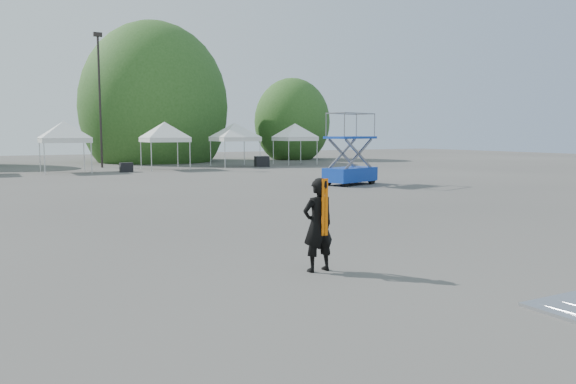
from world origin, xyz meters
TOP-DOWN VIEW (x-y plane):
  - ground at (0.00, 0.00)m, footprint 120.00×120.00m
  - light_pole_east at (3.00, 32.00)m, footprint 0.60×0.25m
  - tree_mid_e at (9.00, 39.00)m, footprint 5.12×5.12m
  - tree_far_e at (22.00, 37.00)m, footprint 3.84×3.84m
  - tent_e at (-0.07, 27.90)m, footprint 4.21×4.21m
  - tent_f at (6.46, 27.58)m, footprint 4.10×4.10m
  - tent_g at (12.28, 28.72)m, footprint 4.35×4.35m
  - tent_h at (17.67, 28.86)m, footprint 4.00×4.00m
  - man at (0.31, -2.35)m, footprint 0.64×0.43m
  - scissor_lift at (11.03, 11.74)m, footprint 3.00×2.08m
  - crate_mid at (3.46, 26.34)m, footprint 0.82×0.65m
  - crate_east at (13.87, 27.30)m, footprint 1.16×0.99m

SIDE VIEW (x-z plane):
  - ground at x=0.00m, z-range 0.00..0.00m
  - crate_mid at x=3.46m, z-range 0.00..0.62m
  - crate_east at x=13.87m, z-range 0.00..0.79m
  - man at x=0.31m, z-range 0.00..1.74m
  - scissor_lift at x=11.03m, z-range 0.01..3.54m
  - tent_h at x=17.67m, z-range 1.12..5.00m
  - tent_f at x=6.46m, z-range 1.12..5.00m
  - tent_e at x=-0.07m, z-range 1.12..5.00m
  - tent_g at x=12.28m, z-range 1.12..5.00m
  - tree_far_e at x=22.00m, z-range 0.70..6.55m
  - tree_mid_e at x=9.00m, z-range 0.94..8.74m
  - light_pole_east at x=3.00m, z-range 0.62..10.42m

